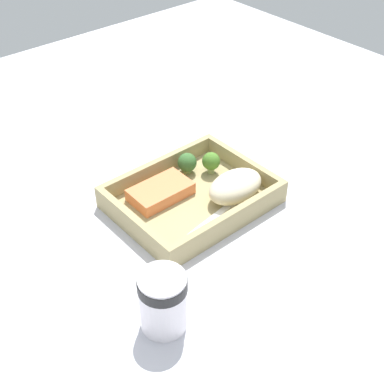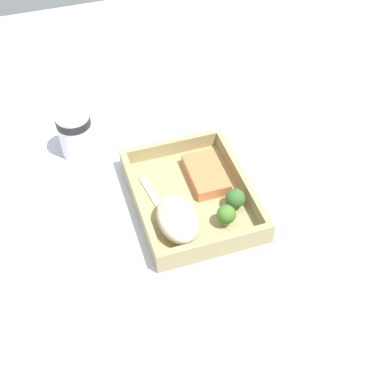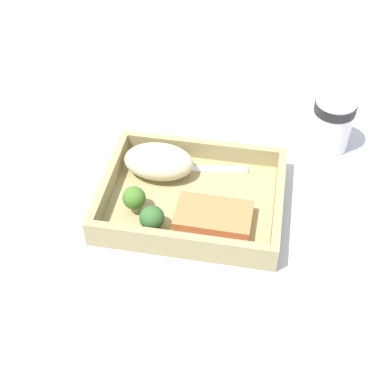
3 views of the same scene
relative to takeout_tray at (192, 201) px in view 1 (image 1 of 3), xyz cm
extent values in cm
cube|color=silver|center=(0.00, 0.00, -1.60)|extent=(160.00, 160.00, 2.00)
cube|color=tan|center=(0.00, 0.00, 0.00)|extent=(26.54, 20.64, 1.20)
cube|color=tan|center=(0.00, -9.72, 2.18)|extent=(26.54, 1.20, 3.15)
cube|color=tan|center=(0.00, 9.72, 2.18)|extent=(26.54, 1.20, 3.15)
cube|color=tan|center=(-12.67, 0.00, 2.18)|extent=(1.20, 18.24, 3.15)
cube|color=tan|center=(12.67, 0.00, 2.18)|extent=(1.20, 18.24, 3.15)
cube|color=#E47845|center=(-3.82, 4.03, 1.72)|extent=(10.83, 6.57, 2.24)
ellipsoid|color=beige|center=(5.98, -4.62, 3.04)|extent=(10.81, 6.91, 4.89)
cylinder|color=#89A365|center=(7.76, 3.64, 1.43)|extent=(1.28, 1.28, 1.67)
sphere|color=#477A28|center=(7.76, 3.64, 3.19)|extent=(3.37, 3.37, 3.37)
cylinder|color=#88AF63|center=(4.48, 6.61, 1.22)|extent=(1.36, 1.36, 1.24)
sphere|color=#37652E|center=(4.48, 6.61, 2.83)|extent=(3.57, 3.57, 3.57)
cube|color=white|center=(-1.41, -6.60, 0.82)|extent=(12.43, 2.88, 0.44)
cube|color=white|center=(6.41, -5.46, 0.82)|extent=(3.68, 2.67, 0.44)
cylinder|color=white|center=(-19.96, -17.35, 4.04)|extent=(6.49, 6.49, 9.29)
cylinder|color=black|center=(-19.96, -17.35, 7.45)|extent=(6.69, 6.69, 1.67)
cube|color=white|center=(-1.32, 26.51, -0.48)|extent=(8.64, 15.28, 0.24)
camera|label=1|loc=(-47.55, -55.45, 59.83)|focal=50.00mm
camera|label=2|loc=(62.34, -20.55, 72.79)|focal=50.00mm
camera|label=3|loc=(-9.56, 53.95, 58.48)|focal=50.00mm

